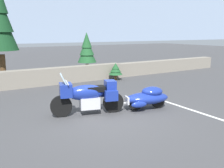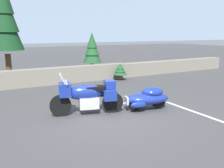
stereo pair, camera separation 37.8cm
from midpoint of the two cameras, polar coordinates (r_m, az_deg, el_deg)
The scene contains 7 objects.
ground_plane at distance 7.75m, azimuth -2.28°, elevation -7.35°, with size 80.00×80.00×0.00m, color #424244.
stone_guard_wall at distance 12.90m, azimuth -12.57°, elevation 1.91°, with size 24.00×0.64×0.82m.
touring_motorcycle at distance 7.78m, azimuth -7.00°, elevation -2.58°, with size 2.26×1.11×1.33m.
car_shaped_trailer at distance 8.37m, azimuth 6.82°, elevation -3.04°, with size 2.22×1.09×0.76m.
pine_tree_secondary at distance 14.59m, azimuth -6.55°, elevation 7.97°, with size 1.09×1.09×2.56m.
pine_sapling_near at distance 13.49m, azimuth 0.02°, elevation 3.36°, with size 0.75×0.75×0.92m.
parking_stripe_marker at distance 8.33m, azimuth 19.49°, elevation -6.63°, with size 0.12×3.60×0.01m, color silver.
Camera 1 is at (-3.74, -6.29, 2.52)m, focal length 39.85 mm.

